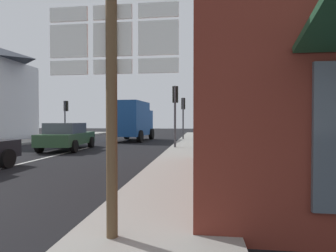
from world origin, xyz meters
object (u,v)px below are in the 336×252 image
at_px(delivery_truck, 132,120).
at_px(traffic_light_far_left, 66,111).
at_px(sedan_far, 67,136).
at_px(traffic_light_near_right, 175,103).
at_px(traffic_light_far_right, 183,109).
at_px(route_sign_post, 112,88).

bearing_deg(delivery_truck, traffic_light_far_left, 164.89).
bearing_deg(sedan_far, delivery_truck, 75.18).
bearing_deg(sedan_far, traffic_light_far_left, 117.93).
xyz_separation_m(traffic_light_far_left, traffic_light_near_right, (10.37, -7.62, 0.13)).
bearing_deg(traffic_light_far_right, traffic_light_far_left, 175.32).
bearing_deg(traffic_light_near_right, sedan_far, -170.22).
relative_size(delivery_truck, traffic_light_near_right, 1.47).
xyz_separation_m(delivery_truck, traffic_light_far_right, (3.98, 0.88, 0.87)).
bearing_deg(traffic_light_far_right, sedan_far, -126.75).
height_order(sedan_far, route_sign_post, route_sign_post).
xyz_separation_m(delivery_truck, traffic_light_far_left, (-6.40, 1.73, 0.81)).
distance_m(delivery_truck, traffic_light_far_left, 6.67).
height_order(traffic_light_far_right, traffic_light_near_right, traffic_light_near_right).
bearing_deg(sedan_far, traffic_light_far_right, 53.25).
height_order(sedan_far, traffic_light_near_right, traffic_light_near_right).
height_order(route_sign_post, traffic_light_near_right, traffic_light_near_right).
relative_size(sedan_far, route_sign_post, 1.36).
relative_size(sedan_far, traffic_light_far_right, 1.28).
relative_size(traffic_light_far_left, traffic_light_near_right, 0.95).
bearing_deg(traffic_light_near_right, delivery_truck, 124.02).
bearing_deg(traffic_light_near_right, traffic_light_far_right, 90.00).
height_order(delivery_truck, traffic_light_far_left, traffic_light_far_left).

